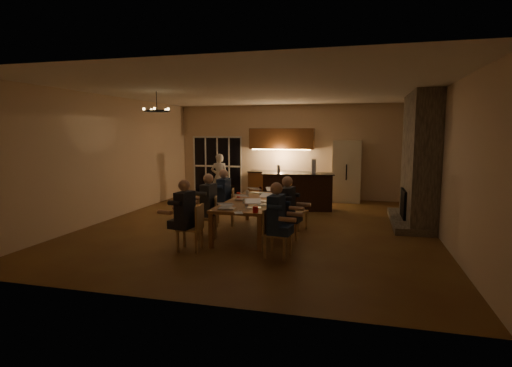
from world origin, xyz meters
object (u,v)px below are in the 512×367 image
(chair_left_near, at_px, (190,228))
(person_right_mid, at_px, (287,210))
(mug_back, at_px, (247,192))
(plate_left, at_px, (226,206))
(person_left_mid, at_px, (209,205))
(redcup_far, at_px, (272,189))
(standing_person, at_px, (219,177))
(mug_mid, at_px, (261,195))
(can_silver, at_px, (246,204))
(person_left_far, at_px, (224,197))
(laptop_a, at_px, (226,203))
(plate_near, at_px, (264,205))
(dining_table, at_px, (253,217))
(chandelier, at_px, (157,111))
(redcup_near, at_px, (255,210))
(person_right_near, at_px, (276,221))
(chair_right_near, at_px, (278,233))
(chair_left_mid, at_px, (207,217))
(redcup_mid, at_px, (239,195))
(chair_right_mid, at_px, (284,221))
(bar_island, at_px, (297,192))
(plate_far, at_px, (278,196))
(can_cola, at_px, (260,189))
(laptop_d, at_px, (265,196))
(mug_front, at_px, (244,201))
(chair_left_far, at_px, (225,207))
(laptop_c, at_px, (243,195))
(bar_blender, at_px, (314,166))
(person_left_near, at_px, (185,216))
(laptop_e, at_px, (256,188))
(laptop_f, at_px, (274,190))
(bar_bottle, at_px, (279,169))
(refrigerator, at_px, (347,171))
(chair_right_far, at_px, (296,211))

(chair_left_near, height_order, person_right_mid, person_right_mid)
(mug_back, bearing_deg, plate_left, -88.65)
(person_left_mid, relative_size, redcup_far, 11.50)
(standing_person, height_order, mug_mid, standing_person)
(person_left_mid, height_order, can_silver, person_left_mid)
(person_left_far, bearing_deg, laptop_a, 23.58)
(plate_near, bearing_deg, plate_left, -151.21)
(person_right_mid, bearing_deg, laptop_a, 123.65)
(dining_table, bearing_deg, chandelier, 179.50)
(redcup_near, bearing_deg, laptop_a, 160.43)
(person_right_near, distance_m, standing_person, 6.46)
(chair_left_near, distance_m, plate_near, 1.64)
(chair_right_near, bearing_deg, redcup_near, 71.56)
(chair_left_mid, relative_size, redcup_mid, 7.42)
(chair_right_mid, bearing_deg, laptop_a, 135.51)
(chandelier, relative_size, mug_mid, 6.09)
(bar_island, bearing_deg, person_left_mid, -120.97)
(redcup_mid, height_order, plate_far, redcup_mid)
(person_right_near, relative_size, redcup_mid, 11.50)
(mug_back, xyz_separation_m, plate_left, (0.04, -1.71, -0.04))
(chair_left_mid, distance_m, can_cola, 2.15)
(laptop_d, height_order, mug_front, laptop_d)
(laptop_d, relative_size, mug_back, 3.20)
(chair_left_far, relative_size, laptop_c, 2.78)
(chair_left_far, xyz_separation_m, chandelier, (-1.42, -0.64, 2.31))
(bar_blender, bearing_deg, laptop_c, -123.69)
(person_left_near, height_order, laptop_e, person_left_near)
(redcup_mid, relative_size, redcup_far, 1.00)
(person_left_near, relative_size, mug_front, 13.80)
(mug_mid, bearing_deg, laptop_f, 66.54)
(person_right_mid, relative_size, mug_mid, 13.80)
(bar_island, distance_m, bar_bottle, 0.86)
(refrigerator, height_order, plate_near, refrigerator)
(person_left_near, distance_m, person_left_mid, 1.18)
(person_left_mid, relative_size, mug_mid, 13.80)
(redcup_near, xyz_separation_m, plate_near, (-0.03, 0.82, -0.05))
(chair_left_near, height_order, chair_right_near, same)
(plate_left, xyz_separation_m, bar_blender, (1.32, 3.97, 0.53))
(refrigerator, bearing_deg, mug_back, -119.19)
(bar_island, relative_size, mug_mid, 20.79)
(bar_bottle, bearing_deg, plate_near, -83.72)
(mug_front, height_order, redcup_mid, redcup_mid)
(mug_mid, xyz_separation_m, plate_near, (0.31, -0.99, -0.04))
(chair_right_far, bearing_deg, laptop_a, 166.19)
(person_left_near, distance_m, laptop_a, 0.87)
(person_left_near, relative_size, plate_far, 5.98)
(can_silver, bearing_deg, plate_near, 39.94)
(chandelier, height_order, can_silver, chandelier)
(chair_left_mid, height_order, standing_person, standing_person)
(person_left_far, height_order, bar_blender, bar_blender)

